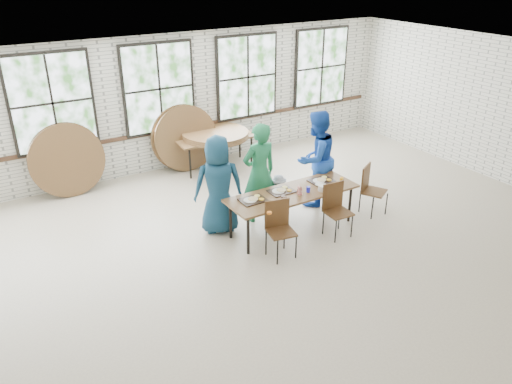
% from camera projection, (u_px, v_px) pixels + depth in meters
% --- Properties ---
extents(room, '(12.00, 12.00, 12.00)m').
position_uv_depth(room, '(159.00, 91.00, 10.75)').
color(room, '#C0B399').
rests_on(room, ground).
extents(dining_table, '(2.41, 0.82, 0.74)m').
position_uv_depth(dining_table, '(293.00, 195.00, 8.71)').
color(dining_table, brown).
rests_on(dining_table, ground).
extents(chair_near_left, '(0.49, 0.48, 0.95)m').
position_uv_depth(chair_near_left, '(279.00, 224.00, 8.04)').
color(chair_near_left, '#4E321A').
rests_on(chair_near_left, ground).
extents(chair_near_right, '(0.44, 0.43, 0.95)m').
position_uv_depth(chair_near_right, '(335.00, 205.00, 8.64)').
color(chair_near_right, '#4E321A').
rests_on(chair_near_right, ground).
extents(chair_spare, '(0.57, 0.56, 0.95)m').
position_uv_depth(chair_spare, '(370.00, 185.00, 9.37)').
color(chair_spare, '#4E321A').
rests_on(chair_spare, ground).
extents(adult_teal, '(1.00, 0.81, 1.77)m').
position_uv_depth(adult_teal, '(218.00, 185.00, 8.60)').
color(adult_teal, navy).
rests_on(adult_teal, ground).
extents(adult_green, '(0.69, 0.46, 1.86)m').
position_uv_depth(adult_green, '(259.00, 173.00, 8.97)').
color(adult_green, '#1F7446').
rests_on(adult_green, ground).
extents(toddler, '(0.57, 0.41, 0.79)m').
position_uv_depth(toddler, '(278.00, 194.00, 9.40)').
color(toddler, '#12243B').
rests_on(toddler, ground).
extents(adult_blue, '(1.04, 0.88, 1.88)m').
position_uv_depth(adult_blue, '(316.00, 159.00, 9.56)').
color(adult_blue, '#1948B0').
rests_on(adult_blue, ground).
extents(storage_table, '(1.82, 0.80, 0.74)m').
position_uv_depth(storage_table, '(216.00, 139.00, 11.33)').
color(storage_table, brown).
rests_on(storage_table, ground).
extents(tabletop_clutter, '(1.98, 0.60, 0.11)m').
position_uv_depth(tabletop_clutter, '(298.00, 190.00, 8.69)').
color(tabletop_clutter, black).
rests_on(tabletop_clutter, dining_table).
extents(round_tops_stacked, '(1.50, 1.50, 0.13)m').
position_uv_depth(round_tops_stacked, '(216.00, 134.00, 11.28)').
color(round_tops_stacked, brown).
rests_on(round_tops_stacked, storage_table).
extents(round_tops_leaning, '(4.09, 0.42, 1.50)m').
position_uv_depth(round_tops_leaning, '(129.00, 149.00, 10.65)').
color(round_tops_leaning, brown).
rests_on(round_tops_leaning, ground).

